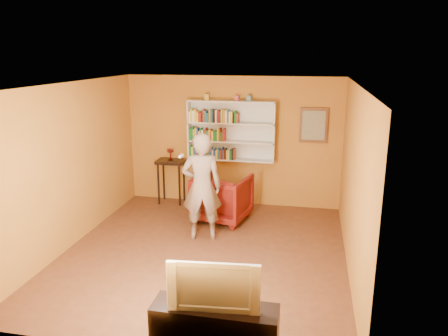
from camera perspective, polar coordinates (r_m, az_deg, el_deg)
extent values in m
cube|color=#4E2B19|center=(7.28, -2.57, -11.38)|extent=(5.30, 5.80, 0.12)
cube|color=#A3641E|center=(9.17, 1.12, 3.52)|extent=(5.30, 0.04, 2.70)
cube|color=#A3641E|center=(4.51, -10.59, -9.08)|extent=(5.30, 0.04, 2.70)
cube|color=#A3641E|center=(7.64, -19.46, 0.32)|extent=(0.04, 5.80, 2.70)
cube|color=#A3641E|center=(6.62, 16.75, -1.65)|extent=(0.04, 5.80, 2.70)
cube|color=white|center=(6.54, -2.86, 11.10)|extent=(5.30, 5.80, 0.06)
cube|color=silver|center=(9.09, 1.09, 5.02)|extent=(1.80, 0.03, 1.20)
cube|color=silver|center=(9.16, -4.54, 5.06)|extent=(0.03, 0.28, 1.20)
cube|color=silver|center=(8.85, 6.60, 4.65)|extent=(0.03, 0.28, 1.20)
cube|color=silver|center=(9.09, 0.92, 1.15)|extent=(1.80, 0.28, 0.03)
cube|color=silver|center=(9.00, 0.93, 3.50)|extent=(1.80, 0.28, 0.03)
cube|color=silver|center=(8.93, 0.94, 5.89)|extent=(1.80, 0.28, 0.03)
cube|color=silver|center=(8.88, 0.95, 8.70)|extent=(1.80, 0.28, 0.03)
cube|color=#166725|center=(9.20, -4.29, 2.16)|extent=(0.04, 0.18, 0.24)
cube|color=gold|center=(9.18, -4.04, 2.12)|extent=(0.04, 0.16, 0.24)
cube|color=#215D79|center=(9.18, -3.74, 2.13)|extent=(0.04, 0.17, 0.24)
cube|color=#6E287A|center=(9.15, -3.52, 2.14)|extent=(0.03, 0.15, 0.25)
cube|color=maroon|center=(9.15, -3.29, 1.94)|extent=(0.04, 0.14, 0.19)
cube|color=#166725|center=(9.15, -3.07, 2.08)|extent=(0.02, 0.18, 0.23)
cube|color=#215D79|center=(9.14, -2.89, 2.01)|extent=(0.03, 0.16, 0.22)
cube|color=gold|center=(9.13, -2.68, 2.10)|extent=(0.02, 0.18, 0.25)
cube|color=gold|center=(9.12, -2.51, 2.15)|extent=(0.03, 0.17, 0.27)
cube|color=#166725|center=(9.12, -2.30, 1.93)|extent=(0.03, 0.17, 0.20)
cube|color=maroon|center=(9.11, -2.06, 2.03)|extent=(0.03, 0.18, 0.23)
cube|color=#215D79|center=(9.10, -1.87, 1.89)|extent=(0.02, 0.16, 0.19)
cube|color=#215D79|center=(9.09, -1.65, 2.00)|extent=(0.04, 0.16, 0.23)
cube|color=white|center=(9.10, -1.39, 1.88)|extent=(0.02, 0.19, 0.19)
cube|color=#223B9F|center=(9.08, -1.19, 1.88)|extent=(0.04, 0.17, 0.20)
cube|color=gold|center=(9.08, -0.89, 1.85)|extent=(0.04, 0.18, 0.19)
cube|color=#215D79|center=(9.07, -0.64, 1.92)|extent=(0.04, 0.18, 0.22)
cube|color=maroon|center=(9.06, -0.38, 1.83)|extent=(0.03, 0.17, 0.19)
cube|color=#223B9F|center=(9.04, -0.17, 1.96)|extent=(0.02, 0.17, 0.24)
cube|color=maroon|center=(9.04, 0.03, 1.82)|extent=(0.03, 0.17, 0.20)
cube|color=black|center=(9.04, 0.27, 1.88)|extent=(0.02, 0.18, 0.22)
cube|color=gold|center=(9.03, 0.49, 1.80)|extent=(0.04, 0.18, 0.19)
cube|color=white|center=(9.02, 0.71, 1.87)|extent=(0.02, 0.18, 0.22)
cube|color=#166725|center=(9.02, 0.94, 1.78)|extent=(0.04, 0.18, 0.20)
cube|color=black|center=(9.00, 1.19, 1.84)|extent=(0.04, 0.17, 0.22)
cube|color=maroon|center=(8.99, 1.39, 1.83)|extent=(0.02, 0.15, 0.23)
cube|color=#166725|center=(9.12, -4.32, 4.49)|extent=(0.04, 0.17, 0.25)
cube|color=#166725|center=(9.10, -4.04, 4.54)|extent=(0.03, 0.17, 0.27)
cube|color=gold|center=(9.09, -3.84, 4.41)|extent=(0.03, 0.15, 0.23)
cube|color=gold|center=(9.09, -3.62, 4.51)|extent=(0.03, 0.17, 0.26)
cube|color=#223B9F|center=(9.07, -3.42, 4.46)|extent=(0.03, 0.14, 0.25)
cube|color=gold|center=(9.08, -3.15, 4.30)|extent=(0.03, 0.18, 0.20)
cube|color=#166725|center=(9.07, -2.96, 4.47)|extent=(0.02, 0.19, 0.25)
cube|color=white|center=(9.05, -2.78, 4.33)|extent=(0.04, 0.15, 0.21)
cube|color=#166725|center=(9.06, -2.53, 4.33)|extent=(0.03, 0.19, 0.21)
cube|color=#A41A19|center=(9.04, -2.35, 4.44)|extent=(0.03, 0.18, 0.25)
cube|color=#166725|center=(9.04, -2.08, 4.32)|extent=(0.04, 0.18, 0.21)
cube|color=gold|center=(9.02, -1.84, 4.36)|extent=(0.02, 0.17, 0.23)
cube|color=maroon|center=(9.01, -1.68, 4.33)|extent=(0.03, 0.16, 0.23)
cube|color=gold|center=(9.00, -1.46, 4.24)|extent=(0.03, 0.14, 0.20)
cube|color=#166725|center=(9.00, -1.22, 4.24)|extent=(0.03, 0.17, 0.20)
cube|color=#166725|center=(9.00, -0.94, 4.24)|extent=(0.04, 0.18, 0.20)
cube|color=gold|center=(8.97, -0.73, 4.40)|extent=(0.03, 0.15, 0.26)
cube|color=maroon|center=(8.98, -0.49, 4.38)|extent=(0.04, 0.19, 0.25)
cube|color=#166725|center=(8.97, -0.23, 4.19)|extent=(0.04, 0.17, 0.20)
cube|color=#A41A19|center=(8.96, 0.04, 4.35)|extent=(0.04, 0.18, 0.25)
cube|color=white|center=(9.07, -4.40, 6.76)|extent=(0.03, 0.18, 0.21)
cube|color=gold|center=(9.05, -4.19, 6.88)|extent=(0.03, 0.17, 0.26)
cube|color=white|center=(9.05, -3.90, 6.81)|extent=(0.04, 0.18, 0.23)
cube|color=gold|center=(9.02, -3.69, 6.87)|extent=(0.03, 0.15, 0.26)
cube|color=gold|center=(9.02, -3.43, 6.72)|extent=(0.03, 0.16, 0.21)
cube|color=maroon|center=(9.02, -3.18, 6.68)|extent=(0.02, 0.19, 0.20)
cube|color=#A41A19|center=(9.00, -3.02, 6.68)|extent=(0.03, 0.16, 0.20)
cube|color=black|center=(8.99, -2.83, 6.78)|extent=(0.02, 0.16, 0.24)
cube|color=maroon|center=(8.98, -2.59, 6.83)|extent=(0.04, 0.17, 0.25)
cube|color=#215D79|center=(8.98, -2.33, 6.76)|extent=(0.03, 0.17, 0.23)
cube|color=#215D79|center=(8.97, -2.06, 6.64)|extent=(0.04, 0.18, 0.19)
cube|color=gold|center=(8.95, -1.81, 6.79)|extent=(0.03, 0.15, 0.25)
cube|color=#215D79|center=(8.94, -1.55, 6.83)|extent=(0.04, 0.15, 0.26)
cube|color=black|center=(8.94, -1.24, 6.81)|extent=(0.04, 0.18, 0.25)
cube|color=white|center=(8.92, -0.97, 6.80)|extent=(0.03, 0.17, 0.25)
cube|color=#A41A19|center=(8.92, -0.69, 6.76)|extent=(0.04, 0.18, 0.24)
cube|color=#223B9F|center=(8.90, -0.45, 6.67)|extent=(0.03, 0.15, 0.22)
cube|color=gold|center=(8.90, -0.21, 6.80)|extent=(0.03, 0.17, 0.26)
cube|color=gold|center=(8.89, 0.07, 6.82)|extent=(0.04, 0.18, 0.27)
cube|color=white|center=(8.89, 0.36, 6.75)|extent=(0.04, 0.19, 0.25)
cube|color=#215D79|center=(8.88, 0.60, 6.76)|extent=(0.03, 0.18, 0.25)
cube|color=white|center=(8.87, 0.79, 6.66)|extent=(0.03, 0.15, 0.23)
cube|color=gold|center=(8.85, 1.04, 6.65)|extent=(0.04, 0.15, 0.23)
cube|color=black|center=(8.86, 1.31, 6.55)|extent=(0.03, 0.16, 0.20)
cube|color=#166725|center=(8.85, 1.55, 6.68)|extent=(0.03, 0.16, 0.24)
cube|color=maroon|center=(8.86, 1.80, 6.55)|extent=(0.03, 0.19, 0.20)
cube|color=#B29533|center=(8.97, -2.24, 9.24)|extent=(0.09, 0.09, 0.12)
cube|color=#A43649|center=(8.85, 1.68, 9.11)|extent=(0.08, 0.08, 0.11)
cube|color=slate|center=(8.81, 3.27, 9.09)|extent=(0.08, 0.08, 0.11)
cube|color=#532E17|center=(8.90, 11.62, 5.49)|extent=(0.55, 0.04, 0.70)
cube|color=gray|center=(8.88, 11.62, 5.46)|extent=(0.45, 0.02, 0.58)
cylinder|color=black|center=(9.37, -8.55, -2.13)|extent=(0.04, 0.04, 0.88)
cylinder|color=black|center=(9.23, -5.85, -2.31)|extent=(0.04, 0.04, 0.88)
cylinder|color=black|center=(9.68, -7.88, -1.56)|extent=(0.04, 0.04, 0.88)
cylinder|color=black|center=(9.54, -5.25, -1.72)|extent=(0.04, 0.04, 0.88)
cube|color=black|center=(9.33, -6.98, 0.85)|extent=(0.58, 0.44, 0.06)
cylinder|color=maroon|center=(9.32, -6.98, 1.10)|extent=(0.10, 0.10, 0.02)
cylinder|color=maroon|center=(9.30, -7.00, 1.55)|extent=(0.03, 0.03, 0.13)
ellipsoid|color=maroon|center=(9.27, -7.02, 2.23)|extent=(0.14, 0.14, 0.09)
cylinder|color=#FFE0AE|center=(9.25, -6.60, 2.18)|extent=(0.01, 0.01, 0.10)
cylinder|color=#FFE0AE|center=(9.29, -6.59, 2.23)|extent=(0.01, 0.01, 0.10)
cylinder|color=#FFE0AE|center=(9.32, -6.72, 2.28)|extent=(0.01, 0.01, 0.10)
cylinder|color=#FFE0AE|center=(9.34, -6.94, 2.29)|extent=(0.01, 0.01, 0.10)
cylinder|color=#FFE0AE|center=(9.34, -7.19, 2.28)|extent=(0.01, 0.01, 0.10)
cylinder|color=#FFE0AE|center=(9.31, -7.38, 2.24)|extent=(0.01, 0.01, 0.10)
cylinder|color=#FFE0AE|center=(9.28, -7.46, 2.19)|extent=(0.01, 0.01, 0.10)
cylinder|color=#FFE0AE|center=(9.24, -7.40, 2.14)|extent=(0.01, 0.01, 0.10)
cylinder|color=#FFE0AE|center=(9.21, -7.22, 2.10)|extent=(0.01, 0.01, 0.10)
cylinder|color=#FFE0AE|center=(9.20, -6.97, 2.10)|extent=(0.01, 0.01, 0.10)
cylinder|color=#FFE0AE|center=(9.22, -6.74, 2.13)|extent=(0.01, 0.01, 0.10)
imported|color=#4B0505|center=(8.41, -0.24, -3.89)|extent=(1.14, 1.17, 0.90)
imported|color=#776457|center=(7.46, -2.93, -2.48)|extent=(0.77, 0.59, 1.87)
cube|color=silver|center=(7.05, -5.63, 1.59)|extent=(0.04, 0.15, 0.04)
cube|color=black|center=(5.10, -1.20, -19.99)|extent=(1.39, 0.42, 0.50)
imported|color=black|center=(4.81, -1.24, -14.79)|extent=(1.00, 0.22, 0.57)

